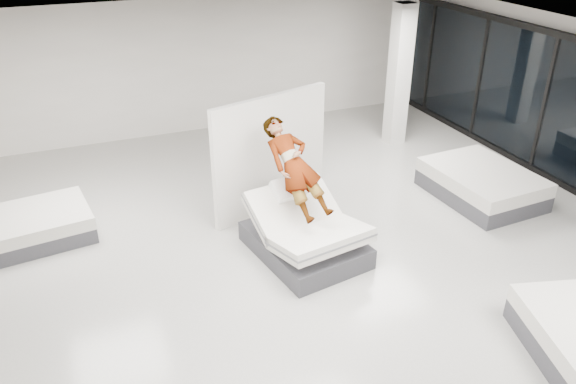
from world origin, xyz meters
The scene contains 8 objects.
room centered at (0.00, 0.00, 1.60)m, with size 14.00×14.04×3.20m.
hero_bed centered at (0.10, 0.87, 0.36)m, with size 1.74×2.13×1.13m.
person centered at (0.05, 1.17, 1.22)m, with size 0.67×0.44×1.83m, color slate.
remote centered at (0.33, 0.86, 0.99)m, with size 0.05×0.14×0.03m, color black.
divider_panel centered at (0.13, 2.48, 1.10)m, with size 2.43×0.11×2.21m, color silver.
flat_bed_right_far centered at (4.05, 1.39, 0.29)m, with size 1.68×2.18×0.58m.
flat_bed_left_far centered at (-3.97, 3.01, 0.25)m, with size 1.95×1.57×0.49m.
column centered at (4.00, 4.50, 1.60)m, with size 0.40×0.40×3.20m, color silver.
Camera 1 is at (-3.04, -6.16, 5.18)m, focal length 35.00 mm.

